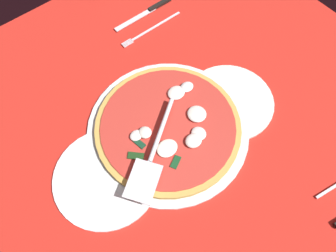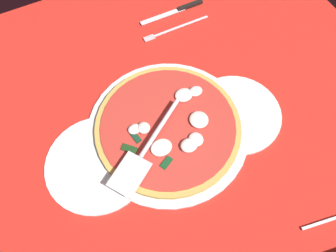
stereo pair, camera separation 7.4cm
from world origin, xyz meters
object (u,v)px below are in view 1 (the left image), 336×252
(dinner_plate_right, at_px, (229,101))
(place_setting_far, at_px, (150,20))
(dinner_plate_left, at_px, (106,177))
(pizza_server, at_px, (153,153))
(pizza, at_px, (169,126))

(dinner_plate_right, bearing_deg, place_setting_far, 87.34)
(dinner_plate_left, bearing_deg, pizza_server, -17.70)
(pizza_server, height_order, place_setting_far, pizza_server)
(dinner_plate_left, height_order, place_setting_far, place_setting_far)
(dinner_plate_right, bearing_deg, pizza, 168.03)
(place_setting_far, bearing_deg, pizza, 59.79)
(pizza, height_order, place_setting_far, pizza)
(dinner_plate_left, distance_m, pizza, 0.18)
(pizza_server, bearing_deg, pizza, 173.51)
(dinner_plate_left, distance_m, place_setting_far, 0.47)
(dinner_plate_left, distance_m, dinner_plate_right, 0.34)
(pizza, relative_size, pizza_server, 1.50)
(dinner_plate_left, relative_size, pizza_server, 1.02)
(pizza, relative_size, place_setting_far, 1.59)
(dinner_plate_right, height_order, pizza_server, pizza_server)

